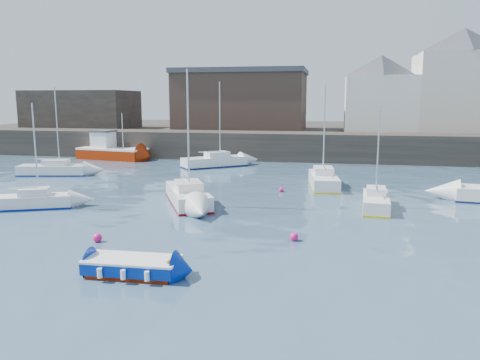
% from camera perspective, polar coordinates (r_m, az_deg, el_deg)
% --- Properties ---
extents(water, '(220.00, 220.00, 0.00)m').
position_cam_1_polar(water, '(18.95, -7.25, -10.52)').
color(water, '#2D4760').
rests_on(water, ground).
extents(quay_wall, '(90.00, 5.00, 3.00)m').
position_cam_1_polar(quay_wall, '(52.39, 4.95, 4.16)').
color(quay_wall, '#28231E').
rests_on(quay_wall, ground).
extents(land_strip, '(90.00, 32.00, 2.80)m').
position_cam_1_polar(land_strip, '(70.25, 6.60, 5.45)').
color(land_strip, '#28231E').
rests_on(land_strip, ground).
extents(bldg_east_a, '(13.36, 13.36, 11.80)m').
position_cam_1_polar(bldg_east_a, '(60.57, 25.38, 10.94)').
color(bldg_east_a, beige).
rests_on(bldg_east_a, land_strip).
extents(bldg_east_d, '(11.14, 11.14, 8.95)m').
position_cam_1_polar(bldg_east_d, '(58.57, 16.70, 10.12)').
color(bldg_east_d, white).
rests_on(bldg_east_d, land_strip).
extents(warehouse, '(16.40, 10.40, 7.60)m').
position_cam_1_polar(warehouse, '(60.98, 0.18, 9.79)').
color(warehouse, '#3D2D26').
rests_on(warehouse, land_strip).
extents(bldg_west, '(14.00, 8.00, 5.00)m').
position_cam_1_polar(bldg_west, '(67.84, -18.74, 8.16)').
color(bldg_west, '#353028').
rests_on(bldg_west, land_strip).
extents(blue_dinghy, '(3.61, 1.93, 0.68)m').
position_cam_1_polar(blue_dinghy, '(18.33, -13.00, -10.15)').
color(blue_dinghy, '#8F1E02').
rests_on(blue_dinghy, ground).
extents(fishing_boat, '(8.17, 4.23, 5.16)m').
position_cam_1_polar(fishing_boat, '(54.51, -15.51, 3.53)').
color(fishing_boat, '#8F1E02').
rests_on(fishing_boat, ground).
extents(sailboat_a, '(5.12, 3.36, 6.37)m').
position_cam_1_polar(sailboat_a, '(31.37, -24.11, -2.33)').
color(sailboat_a, white).
rests_on(sailboat_a, ground).
extents(sailboat_b, '(4.77, 6.75, 8.38)m').
position_cam_1_polar(sailboat_b, '(29.99, -6.37, -1.86)').
color(sailboat_b, white).
rests_on(sailboat_b, ground).
extents(sailboat_c, '(1.78, 4.79, 6.20)m').
position_cam_1_polar(sailboat_c, '(29.58, 16.22, -2.50)').
color(sailboat_c, white).
rests_on(sailboat_c, ground).
extents(sailboat_e, '(6.21, 3.08, 7.66)m').
position_cam_1_polar(sailboat_e, '(44.41, -21.77, 1.21)').
color(sailboat_e, white).
rests_on(sailboat_e, ground).
extents(sailboat_f, '(2.58, 6.08, 7.67)m').
position_cam_1_polar(sailboat_f, '(36.19, 10.14, 0.03)').
color(sailboat_f, white).
rests_on(sailboat_f, ground).
extents(sailboat_h, '(6.35, 5.60, 8.30)m').
position_cam_1_polar(sailboat_h, '(46.53, -3.12, 2.30)').
color(sailboat_h, white).
rests_on(sailboat_h, ground).
extents(buoy_near, '(0.43, 0.43, 0.43)m').
position_cam_1_polar(buoy_near, '(23.00, -16.96, -7.21)').
color(buoy_near, '#F71377').
rests_on(buoy_near, ground).
extents(buoy_mid, '(0.40, 0.40, 0.40)m').
position_cam_1_polar(buoy_mid, '(22.34, 6.59, -7.35)').
color(buoy_mid, '#F71377').
rests_on(buoy_mid, ground).
extents(buoy_far, '(0.34, 0.34, 0.34)m').
position_cam_1_polar(buoy_far, '(33.89, 5.06, -1.44)').
color(buoy_far, '#F71377').
rests_on(buoy_far, ground).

